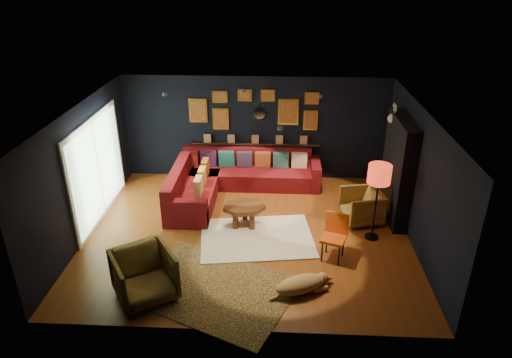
{
  "coord_description": "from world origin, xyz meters",
  "views": [
    {
      "loc": [
        0.57,
        -7.96,
        5.06
      ],
      "look_at": [
        0.14,
        0.3,
        1.09
      ],
      "focal_mm": 32.0,
      "sensor_mm": 36.0,
      "label": 1
    }
  ],
  "objects_px": {
    "armchair_right": "(362,205)",
    "floor_lamp": "(379,178)",
    "sectional": "(228,180)",
    "gold_stool": "(152,249)",
    "dog": "(301,282)",
    "orange_chair": "(335,233)",
    "coffee_table": "(244,209)",
    "pouf": "(188,214)",
    "armchair_left": "(144,273)"
  },
  "relations": [
    {
      "from": "armchair_right",
      "to": "dog",
      "type": "distance_m",
      "value": 2.77
    },
    {
      "from": "gold_stool",
      "to": "dog",
      "type": "relative_size",
      "value": 0.36
    },
    {
      "from": "pouf",
      "to": "gold_stool",
      "type": "xyz_separation_m",
      "value": [
        -0.42,
        -1.36,
        0.01
      ]
    },
    {
      "from": "armchair_right",
      "to": "floor_lamp",
      "type": "distance_m",
      "value": 1.16
    },
    {
      "from": "floor_lamp",
      "to": "dog",
      "type": "bearing_deg",
      "value": -130.6
    },
    {
      "from": "sectional",
      "to": "gold_stool",
      "type": "relative_size",
      "value": 7.85
    },
    {
      "from": "sectional",
      "to": "armchair_right",
      "type": "xyz_separation_m",
      "value": [
        2.99,
        -1.21,
        0.07
      ]
    },
    {
      "from": "gold_stool",
      "to": "dog",
      "type": "bearing_deg",
      "value": -16.38
    },
    {
      "from": "sectional",
      "to": "coffee_table",
      "type": "relative_size",
      "value": 3.35
    },
    {
      "from": "gold_stool",
      "to": "coffee_table",
      "type": "bearing_deg",
      "value": 38.45
    },
    {
      "from": "pouf",
      "to": "dog",
      "type": "distance_m",
      "value": 3.15
    },
    {
      "from": "armchair_left",
      "to": "armchair_right",
      "type": "bearing_deg",
      "value": 0.78
    },
    {
      "from": "orange_chair",
      "to": "coffee_table",
      "type": "bearing_deg",
      "value": 169.92
    },
    {
      "from": "sectional",
      "to": "dog",
      "type": "bearing_deg",
      "value": -65.9
    },
    {
      "from": "pouf",
      "to": "armchair_left",
      "type": "relative_size",
      "value": 0.58
    },
    {
      "from": "armchair_right",
      "to": "dog",
      "type": "bearing_deg",
      "value": -42.32
    },
    {
      "from": "pouf",
      "to": "gold_stool",
      "type": "relative_size",
      "value": 1.25
    },
    {
      "from": "pouf",
      "to": "armchair_left",
      "type": "xyz_separation_m",
      "value": [
        -0.26,
        -2.41,
        0.26
      ]
    },
    {
      "from": "armchair_right",
      "to": "gold_stool",
      "type": "xyz_separation_m",
      "value": [
        -4.09,
        -1.6,
        -0.18
      ]
    },
    {
      "from": "orange_chair",
      "to": "pouf",
      "type": "bearing_deg",
      "value": 179.87
    },
    {
      "from": "armchair_right",
      "to": "floor_lamp",
      "type": "xyz_separation_m",
      "value": [
        0.13,
        -0.65,
        0.95
      ]
    },
    {
      "from": "sectional",
      "to": "armchair_left",
      "type": "xyz_separation_m",
      "value": [
        -0.94,
        -3.86,
        0.15
      ]
    },
    {
      "from": "orange_chair",
      "to": "floor_lamp",
      "type": "xyz_separation_m",
      "value": [
        0.84,
        0.69,
        0.82
      ]
    },
    {
      "from": "pouf",
      "to": "armchair_left",
      "type": "distance_m",
      "value": 2.43
    },
    {
      "from": "armchair_left",
      "to": "orange_chair",
      "type": "relative_size",
      "value": 1.05
    },
    {
      "from": "coffee_table",
      "to": "armchair_right",
      "type": "relative_size",
      "value": 1.29
    },
    {
      "from": "gold_stool",
      "to": "orange_chair",
      "type": "distance_m",
      "value": 3.4
    },
    {
      "from": "coffee_table",
      "to": "pouf",
      "type": "relative_size",
      "value": 1.88
    },
    {
      "from": "coffee_table",
      "to": "gold_stool",
      "type": "height_order",
      "value": "coffee_table"
    },
    {
      "from": "pouf",
      "to": "floor_lamp",
      "type": "xyz_separation_m",
      "value": [
        3.8,
        -0.41,
        1.14
      ]
    },
    {
      "from": "armchair_right",
      "to": "orange_chair",
      "type": "xyz_separation_m",
      "value": [
        -0.71,
        -1.34,
        0.13
      ]
    },
    {
      "from": "armchair_right",
      "to": "orange_chair",
      "type": "relative_size",
      "value": 0.88
    },
    {
      "from": "coffee_table",
      "to": "floor_lamp",
      "type": "xyz_separation_m",
      "value": [
        2.6,
        -0.34,
        0.95
      ]
    },
    {
      "from": "coffee_table",
      "to": "orange_chair",
      "type": "distance_m",
      "value": 2.04
    },
    {
      "from": "sectional",
      "to": "coffee_table",
      "type": "bearing_deg",
      "value": -71.43
    },
    {
      "from": "pouf",
      "to": "armchair_right",
      "type": "height_order",
      "value": "armchair_right"
    },
    {
      "from": "sectional",
      "to": "armchair_left",
      "type": "relative_size",
      "value": 3.64
    },
    {
      "from": "pouf",
      "to": "floor_lamp",
      "type": "distance_m",
      "value": 3.99
    },
    {
      "from": "sectional",
      "to": "orange_chair",
      "type": "relative_size",
      "value": 3.8
    },
    {
      "from": "armchair_right",
      "to": "floor_lamp",
      "type": "bearing_deg",
      "value": -1.38
    },
    {
      "from": "gold_stool",
      "to": "floor_lamp",
      "type": "xyz_separation_m",
      "value": [
        4.22,
        0.95,
        1.13
      ]
    },
    {
      "from": "armchair_left",
      "to": "orange_chair",
      "type": "height_order",
      "value": "armchair_left"
    },
    {
      "from": "armchair_right",
      "to": "dog",
      "type": "relative_size",
      "value": 0.65
    },
    {
      "from": "floor_lamp",
      "to": "gold_stool",
      "type": "bearing_deg",
      "value": -167.32
    },
    {
      "from": "coffee_table",
      "to": "armchair_left",
      "type": "xyz_separation_m",
      "value": [
        -1.46,
        -2.34,
        0.07
      ]
    },
    {
      "from": "orange_chair",
      "to": "floor_lamp",
      "type": "relative_size",
      "value": 0.56
    },
    {
      "from": "sectional",
      "to": "dog",
      "type": "distance_m",
      "value": 3.95
    },
    {
      "from": "floor_lamp",
      "to": "armchair_left",
      "type": "bearing_deg",
      "value": -153.77
    },
    {
      "from": "armchair_left",
      "to": "dog",
      "type": "height_order",
      "value": "armchair_left"
    },
    {
      "from": "coffee_table",
      "to": "orange_chair",
      "type": "height_order",
      "value": "orange_chair"
    }
  ]
}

